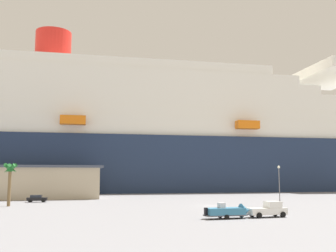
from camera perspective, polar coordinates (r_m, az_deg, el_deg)
ground_plane at (r=108.54m, az=1.88°, el=-10.19°), size 600.00×600.00×0.00m
cruise_ship at (r=150.91m, az=-2.33°, el=-2.02°), size 302.31×47.96×64.20m
terminal_building at (r=113.10m, az=-21.75°, el=-7.43°), size 48.68×27.21×8.39m
pickup_truck at (r=59.24m, az=14.16°, el=-11.54°), size 5.82×2.88×2.20m
small_boat_on_trailer at (r=56.43m, az=8.88°, el=-11.98°), size 7.36×2.93×2.15m
palm_tree at (r=83.17m, az=-21.68°, el=-6.22°), size 3.00×2.94×8.24m
street_lamp at (r=87.77m, az=15.62°, el=-7.29°), size 0.56×0.56×7.92m
parked_car_black_coupe at (r=94.02m, az=-18.26°, el=-9.81°), size 4.25×2.07×1.58m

